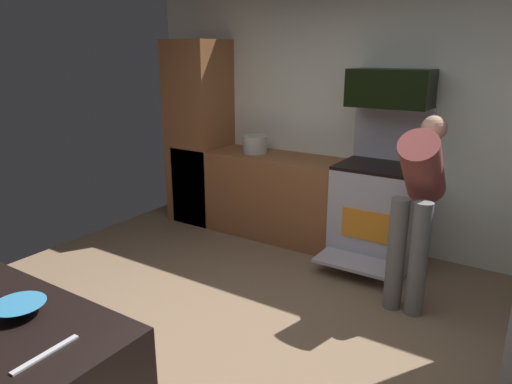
% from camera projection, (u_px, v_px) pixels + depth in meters
% --- Properties ---
extents(ground_plane, '(5.20, 4.80, 0.02)m').
position_uv_depth(ground_plane, '(233.00, 349.00, 3.24)').
color(ground_plane, '#81664D').
extents(wall_back, '(5.20, 0.12, 2.60)m').
position_uv_depth(wall_back, '(366.00, 120.00, 4.74)').
color(wall_back, silver).
rests_on(wall_back, ground).
extents(lower_cabinet_run, '(2.40, 0.60, 0.90)m').
position_uv_depth(lower_cabinet_run, '(271.00, 195.00, 5.17)').
color(lower_cabinet_run, brown).
rests_on(lower_cabinet_run, ground).
extents(cabinet_column, '(0.60, 0.60, 2.10)m').
position_uv_depth(cabinet_column, '(200.00, 133.00, 5.52)').
color(cabinet_column, brown).
rests_on(cabinet_column, ground).
extents(oven_range, '(0.76, 0.99, 1.48)m').
position_uv_depth(oven_range, '(378.00, 210.00, 4.51)').
color(oven_range, '#B6B5C5').
rests_on(oven_range, ground).
extents(microwave, '(0.74, 0.38, 0.34)m').
position_uv_depth(microwave, '(390.00, 88.00, 4.25)').
color(microwave, black).
rests_on(microwave, oven_range).
extents(person_cook, '(0.31, 0.65, 1.49)m').
position_uv_depth(person_cook, '(418.00, 198.00, 3.57)').
color(person_cook, slate).
rests_on(person_cook, ground).
extents(mixing_bowl_small, '(0.22, 0.22, 0.05)m').
position_uv_depth(mixing_bowl_small, '(20.00, 309.00, 1.97)').
color(mixing_bowl_small, teal).
rests_on(mixing_bowl_small, counter_island).
extents(knife_paring, '(0.03, 0.27, 0.01)m').
position_uv_depth(knife_paring, '(46.00, 354.00, 1.71)').
color(knife_paring, '#B7BABF').
rests_on(knife_paring, counter_island).
extents(stock_pot, '(0.27, 0.27, 0.19)m').
position_uv_depth(stock_pot, '(255.00, 144.00, 5.12)').
color(stock_pot, beige).
rests_on(stock_pot, lower_cabinet_run).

